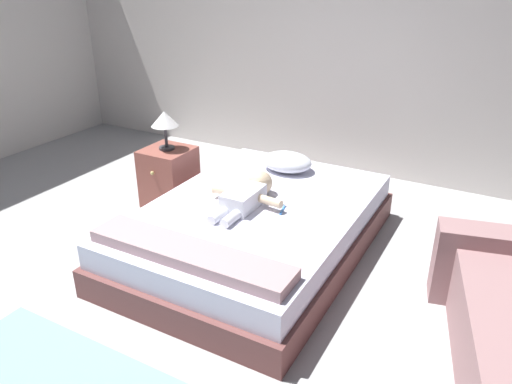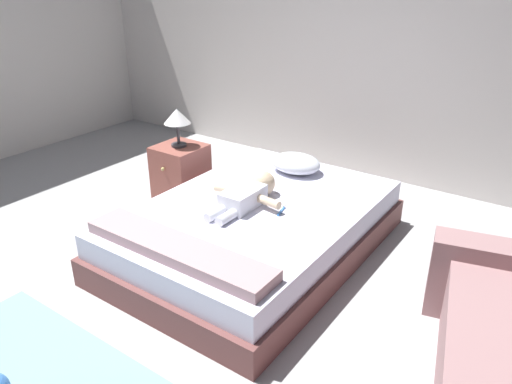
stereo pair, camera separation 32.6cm
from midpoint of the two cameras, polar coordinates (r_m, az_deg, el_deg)
name	(u,v)px [view 2 (the right image)]	position (r m, az deg, el deg)	size (l,w,h in m)	color
ground_plane	(94,324)	(2.93, -15.34, -14.74)	(8.00, 8.00, 0.00)	#A4A3A4
wall_behind_bed	(347,18)	(4.74, 12.60, 19.23)	(8.00, 0.12, 2.83)	silver
bed	(256,229)	(3.39, 2.76, -4.38)	(1.38, 2.00, 0.35)	brown
pillow	(296,163)	(3.85, 7.10, 3.31)	(0.40, 0.31, 0.15)	silver
baby	(249,194)	(3.31, 1.96, -0.27)	(0.53, 0.64, 0.18)	white
toothbrush	(282,210)	(3.23, 5.89, -2.21)	(0.05, 0.14, 0.02)	#3A80DA
nightstand	(181,174)	(4.13, -6.54, 2.10)	(0.37, 0.40, 0.49)	brown
lamp	(177,118)	(3.97, -6.88, 8.55)	(0.22, 0.22, 0.31)	#333338
blanket	(177,249)	(2.75, -5.83, -6.78)	(1.24, 0.25, 0.07)	#A8868A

